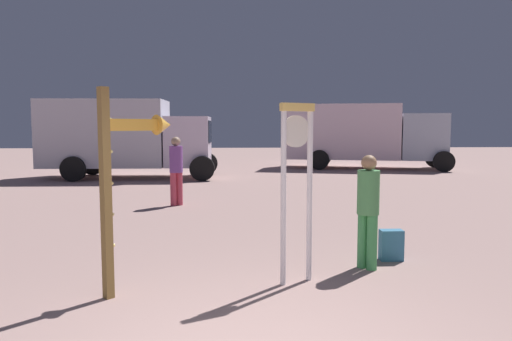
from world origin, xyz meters
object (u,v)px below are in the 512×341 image
standing_clock (297,174)px  arrow_sign (129,162)px  box_truck_near (123,136)px  box_truck_far (361,133)px  backpack (391,245)px  person_near_clock (368,206)px  person_distant (176,167)px

standing_clock → arrow_sign: (-2.02, -0.24, 0.17)m
box_truck_near → box_truck_far: (10.16, 3.64, 0.03)m
arrow_sign → backpack: arrow_sign is taller
box_truck_near → backpack: bearing=-61.1°
arrow_sign → person_near_clock: (3.09, 0.76, -0.67)m
box_truck_far → person_near_clock: bearing=-104.8°
standing_clock → person_distant: standing_clock is taller
backpack → box_truck_near: bearing=118.9°
person_near_clock → person_distant: 6.42m
standing_clock → box_truck_near: bearing=111.3°
standing_clock → backpack: size_ratio=4.98×
backpack → person_distant: bearing=126.0°
person_near_clock → backpack: size_ratio=3.49×
backpack → box_truck_near: (-6.47, 11.71, 1.39)m
person_near_clock → person_distant: size_ratio=0.93×
box_truck_far → box_truck_near: bearing=-160.3°
standing_clock → box_truck_far: (5.23, 16.28, 0.25)m
arrow_sign → backpack: (3.56, 1.17, -1.34)m
backpack → arrow_sign: bearing=-161.8°
standing_clock → person_distant: (-2.19, 6.06, -0.43)m
arrow_sign → box_truck_far: 18.04m
arrow_sign → box_truck_near: 13.20m
arrow_sign → box_truck_far: (7.25, 16.52, 0.07)m
standing_clock → box_truck_near: box_truck_near is taller
standing_clock → box_truck_near: size_ratio=0.35×
arrow_sign → person_distant: 6.33m
box_truck_far → person_distant: bearing=-126.0°
backpack → box_truck_near: 13.45m
arrow_sign → backpack: 3.98m
arrow_sign → box_truck_near: box_truck_near is taller
box_truck_far → arrow_sign: bearing=-113.7°
box_truck_near → box_truck_far: box_truck_far is taller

